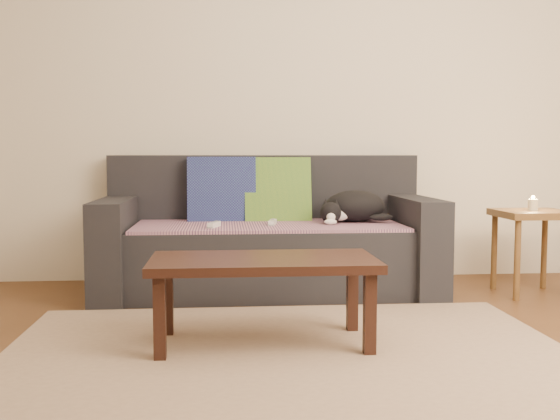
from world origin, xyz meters
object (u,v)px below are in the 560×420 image
Objects in this scene: sofa at (267,242)px; wii_remote_a at (214,225)px; cat at (353,207)px; wii_remote_b at (272,222)px; side_table at (532,225)px; coffee_table at (263,269)px.

sofa is 14.00× the size of wii_remote_a.
sofa is 0.60m from cat.
cat is (0.55, -0.02, 0.23)m from sofa.
cat is 3.14× the size of wii_remote_b.
wii_remote_a is at bearing 179.64° from side_table.
wii_remote_a is 0.37m from wii_remote_b.
wii_remote_a is at bearing 117.85° from wii_remote_b.
coffee_table is (0.24, -1.00, -0.10)m from wii_remote_a.
side_table is at bearing -72.00° from wii_remote_a.
wii_remote_b is (-0.53, -0.12, -0.08)m from cat.
cat is 1.40m from coffee_table.
sofa is at bearing -34.55° from wii_remote_a.
coffee_table is at bearing -175.01° from wii_remote_b.
coffee_table is (-0.10, -1.25, 0.05)m from sofa.
wii_remote_b is at bearing 83.65° from coffee_table.
wii_remote_b is at bearing -55.14° from wii_remote_a.
side_table is (1.98, -0.01, -0.02)m from wii_remote_a.
wii_remote_a is (-0.89, -0.23, -0.08)m from cat.
wii_remote_b is at bearing -81.46° from sofa.
coffee_table is at bearing -115.99° from cat.
coffee_table is at bearing -150.52° from side_table.
side_table is (1.64, -0.27, 0.13)m from sofa.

